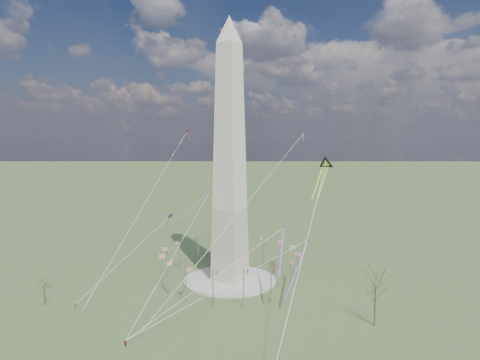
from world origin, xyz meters
The scene contains 15 objects.
ground centered at (0.00, 0.00, 0.00)m, with size 2000.00×2000.00×0.00m, color #445F2F.
plaza centered at (0.00, 0.00, 0.40)m, with size 36.00×36.00×0.80m, color beige.
washington_monument centered at (0.00, 0.00, 47.95)m, with size 15.56×15.56×100.00m.
flagpole_ring centered at (0.00, 0.00, 7.27)m, with size 54.40×54.40×13.00m.
tree_near centered at (58.74, -8.92, 13.02)m, with size 10.43×10.43×18.26m.
tree_far centered at (-38.09, -53.96, 6.91)m, with size 5.54×5.54×9.70m.
person_west centered at (-27.10, -49.88, 0.80)m, with size 0.78×0.61×1.60m, color gray.
person_centre centered at (6.43, -58.40, 0.88)m, with size 1.03×0.43×1.75m, color gray.
kite_delta_black centered at (34.07, 10.94, 45.73)m, with size 6.67×16.85×13.77m.
kite_diamond_purple centered at (-29.15, -1.85, 22.21)m, with size 1.81×2.81×8.66m.
kite_streamer_left centered at (26.98, -7.84, 20.03)m, with size 8.37×17.32×12.64m.
kite_streamer_mid centered at (-10.04, -6.26, 32.20)m, with size 5.89×19.58×13.65m.
kite_streamer_right centered at (30.46, -0.94, 13.76)m, with size 4.05×22.84×15.70m.
kite_small_red centered at (-46.30, 29.48, 58.55)m, with size 1.36×2.19×4.96m.
kite_small_white centered at (8.25, 47.15, 57.12)m, with size 1.06×1.57×3.87m.
Camera 1 is at (93.07, -133.00, 55.98)m, focal length 32.00 mm.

